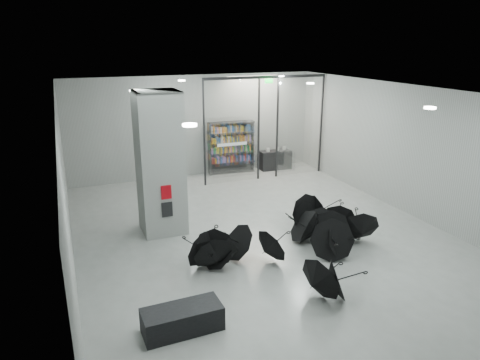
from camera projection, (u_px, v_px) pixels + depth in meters
name	position (u px, v px, depth m)	size (l,w,h in m)	color
room	(273.00, 141.00, 11.16)	(14.00, 14.02, 4.01)	gray
column	(160.00, 163.00, 12.28)	(1.20, 1.20, 4.00)	slate
fire_cabinet	(166.00, 192.00, 11.93)	(0.28, 0.04, 0.38)	#A50A07
info_panel	(167.00, 210.00, 12.08)	(0.30, 0.03, 0.42)	black
exit_sign	(269.00, 81.00, 16.41)	(0.30, 0.06, 0.15)	#0CE533
glass_partition	(266.00, 124.00, 17.07)	(5.06, 0.08, 4.00)	silver
bench	(182.00, 319.00, 8.35)	(1.50, 0.64, 0.48)	black
bookshelf	(231.00, 147.00, 18.17)	(1.93, 0.39, 2.12)	black
shop_counter	(275.00, 160.00, 18.84)	(1.33, 0.53, 0.80)	black
umbrella_cluster	(291.00, 243.00, 11.34)	(5.51, 4.70, 1.33)	black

